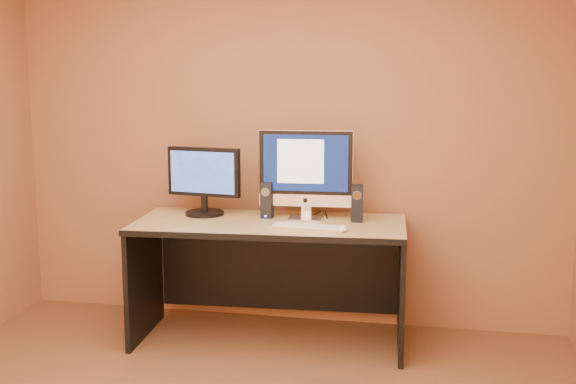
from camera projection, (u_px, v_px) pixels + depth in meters
name	position (u px, v px, depth m)	size (l,w,h in m)	color
walls	(196.00, 189.00, 3.23)	(4.00, 4.00, 2.60)	brown
desk	(270.00, 282.00, 4.85)	(1.79, 0.78, 0.83)	tan
imac	(305.00, 174.00, 4.82)	(0.64, 0.23, 0.61)	silver
second_monitor	(204.00, 181.00, 4.97)	(0.54, 0.27, 0.47)	black
speaker_left	(267.00, 200.00, 4.89)	(0.08, 0.08, 0.25)	black
speaker_right	(357.00, 203.00, 4.77)	(0.08, 0.08, 0.25)	black
keyboard	(308.00, 227.00, 4.59)	(0.48, 0.13, 0.02)	silver
mouse	(342.00, 228.00, 4.50)	(0.06, 0.11, 0.04)	white
cable_a	(326.00, 215.00, 4.99)	(0.01, 0.01, 0.25)	black
cable_b	(315.00, 214.00, 5.02)	(0.01, 0.01, 0.20)	black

